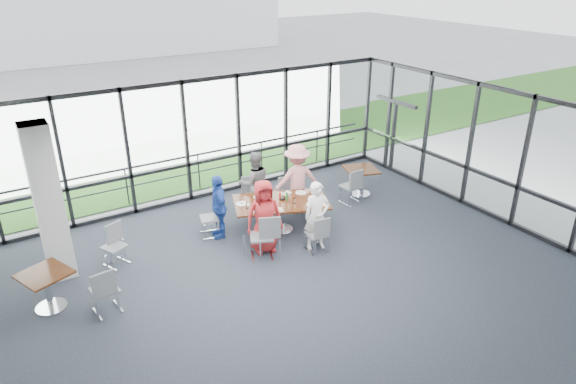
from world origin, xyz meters
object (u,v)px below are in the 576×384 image
chair_main_fl (255,195)px  chair_main_fr (291,194)px  side_table_left (45,279)px  chair_spare_r (351,186)px  main_table (281,205)px  structural_column (49,204)px  diner_near_right (317,216)px  diner_far_right (297,179)px  diner_near_left (264,216)px  chair_spare_la (105,290)px  chair_main_end (210,218)px  side_table_right (361,173)px  diner_far_left (255,183)px  chair_spare_lb (114,247)px  diner_end (219,206)px  chair_main_nr (316,234)px  chair_main_nl (262,237)px

chair_main_fl → chair_main_fr: chair_main_fl is taller
side_table_left → chair_spare_r: 7.51m
main_table → structural_column: bearing=-167.7°
diner_near_right → diner_far_right: diner_far_right is taller
diner_near_left → chair_spare_la: 3.55m
chair_main_end → chair_spare_la: bearing=-45.0°
side_table_right → diner_far_left: diner_far_left is taller
chair_spare_lb → main_table: bearing=147.9°
chair_main_fr → diner_far_left: bearing=-1.5°
diner_end → chair_main_fl: 1.52m
diner_near_left → chair_main_fl: diner_near_left is taller
side_table_right → chair_main_nr: chair_main_nr is taller
diner_near_left → chair_main_fl: 2.00m
chair_spare_lb → side_table_right: bearing=156.6°
side_table_left → chair_spare_la: bearing=-37.8°
chair_main_fl → side_table_right: bearing=-175.1°
diner_near_left → chair_spare_lb: (-2.94, 1.13, -0.40)m
chair_main_end → side_table_left: bearing=-60.5°
chair_main_nl → chair_main_end: 1.55m
chair_main_nr → diner_end: bearing=137.9°
diner_near_left → chair_main_fl: size_ratio=1.87×
chair_main_nl → main_table: bearing=63.9°
structural_column → diner_far_right: (5.60, -0.15, -0.70)m
chair_main_fl → structural_column: bearing=22.5°
chair_main_nl → chair_spare_r: 3.49m
chair_main_end → chair_spare_lb: bearing=-72.5°
side_table_right → main_table: bearing=-168.3°
chair_main_fl → chair_spare_lb: (-3.70, -0.68, -0.01)m
diner_near_right → chair_main_fl: (-0.27, 2.33, -0.34)m
diner_near_right → chair_spare_la: 4.55m
main_table → chair_main_fr: (0.79, 0.83, -0.23)m
diner_end → chair_main_fr: 2.20m
diner_far_right → chair_main_fl: bearing=-20.1°
main_table → chair_main_nl: bearing=-119.2°
side_table_right → chair_spare_la: size_ratio=1.13×
diner_far_left → diner_far_right: bearing=165.4°
diner_near_left → diner_far_right: bearing=48.0°
diner_near_right → chair_spare_r: 2.54m
side_table_right → chair_main_nl: chair_main_nl is taller
structural_column → chair_spare_la: structural_column is taller
structural_column → diner_end: size_ratio=2.11×
side_table_right → chair_spare_la: bearing=-167.7°
diner_end → chair_spare_la: size_ratio=1.64×
side_table_right → chair_main_fr: (-2.09, 0.23, -0.22)m
structural_column → main_table: 4.92m
diner_near_left → diner_end: size_ratio=1.09×
structural_column → chair_spare_r: (7.08, -0.45, -1.12)m
structural_column → diner_end: 3.52m
chair_main_fr → diner_end: bearing=24.3°
diner_far_right → chair_main_nr: 2.01m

